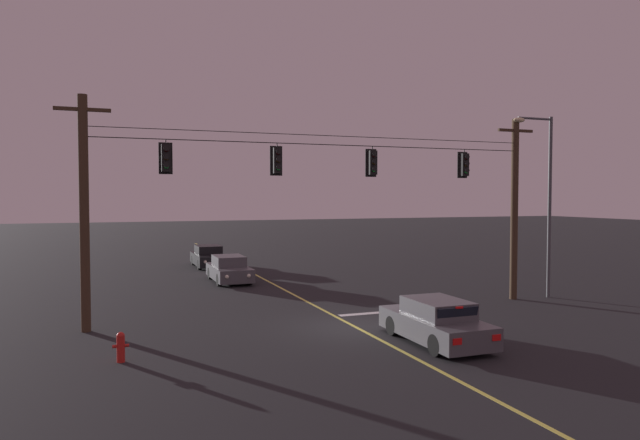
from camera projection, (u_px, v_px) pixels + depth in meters
name	position (u px, v px, depth m)	size (l,w,h in m)	color
ground_plane	(356.00, 327.00, 20.17)	(180.00, 180.00, 0.00)	black
lane_centre_stripe	(284.00, 290.00, 28.19)	(0.14, 60.00, 0.01)	#D1C64C
stop_bar_paint	(379.00, 312.00, 22.68)	(3.40, 0.36, 0.01)	silver
signal_span_assembly	(329.00, 208.00, 22.41)	(19.49, 0.32, 7.99)	#423021
traffic_light_leftmost	(166.00, 158.00, 20.17)	(0.48, 0.41, 1.22)	black
traffic_light_left_inner	(277.00, 160.00, 21.58)	(0.48, 0.41, 1.22)	black
traffic_light_centre	(373.00, 163.00, 22.97)	(0.48, 0.41, 1.22)	black
traffic_light_right_inner	(464.00, 165.00, 24.48)	(0.48, 0.41, 1.22)	black
car_waiting_near_lane	(436.00, 322.00, 17.96)	(1.80, 4.33, 1.39)	#4C4C51
car_oncoming_lead	(229.00, 270.00, 30.91)	(1.80, 4.42, 1.39)	#4C4C51
car_oncoming_trailing	(209.00, 257.00, 37.44)	(1.80, 4.42, 1.39)	black
street_lamp_corner	(544.00, 190.00, 25.82)	(2.11, 0.30, 8.16)	#4C4F54
fire_hydrant	(121.00, 346.00, 15.89)	(0.44, 0.22, 0.84)	red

